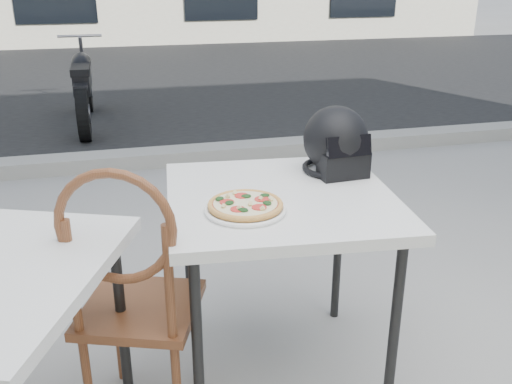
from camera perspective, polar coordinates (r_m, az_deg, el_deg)
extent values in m
cube|color=black|center=(8.87, -9.38, 11.10)|extent=(30.00, 8.00, 0.00)
cube|color=gray|center=(4.99, -5.05, 3.86)|extent=(30.00, 0.25, 0.12)
cube|color=white|center=(2.12, 2.49, -0.73)|extent=(0.91, 0.91, 0.04)
cylinder|color=black|center=(1.98, -5.85, -15.76)|extent=(0.04, 0.04, 0.75)
cylinder|color=black|center=(2.11, 13.63, -13.68)|extent=(0.04, 0.04, 0.75)
cylinder|color=black|center=(2.56, -6.76, -6.48)|extent=(0.04, 0.04, 0.75)
cylinder|color=black|center=(2.66, 8.21, -5.39)|extent=(0.04, 0.04, 0.75)
cylinder|color=white|center=(1.95, -1.06, -1.87)|extent=(0.34, 0.34, 0.01)
torus|color=white|center=(1.95, -1.07, -1.73)|extent=(0.36, 0.36, 0.01)
cylinder|color=#E0A352|center=(1.94, -1.07, -1.39)|extent=(0.27, 0.27, 0.01)
torus|color=#E0A352|center=(1.94, -1.07, -1.24)|extent=(0.28, 0.28, 0.02)
cylinder|color=#AC1315|center=(1.94, -1.07, -1.21)|extent=(0.24, 0.24, 0.00)
cylinder|color=beige|center=(1.94, -1.07, -1.14)|extent=(0.23, 0.23, 0.00)
cylinder|color=red|center=(1.96, 0.57, -0.71)|extent=(0.05, 0.05, 0.00)
cylinder|color=red|center=(2.00, -1.44, -0.36)|extent=(0.05, 0.05, 0.00)
cylinder|color=red|center=(1.94, -2.93, -1.01)|extent=(0.05, 0.05, 0.00)
cylinder|color=red|center=(1.88, -1.83, -1.72)|extent=(0.05, 0.05, 0.00)
cylinder|color=red|center=(1.90, 0.32, -1.53)|extent=(0.05, 0.05, 0.00)
ellipsoid|color=#153A15|center=(1.99, -0.99, -0.41)|extent=(0.04, 0.03, 0.01)
ellipsoid|color=#153A15|center=(1.93, -2.68, -1.08)|extent=(0.05, 0.05, 0.01)
ellipsoid|color=#153A15|center=(1.93, 1.12, -1.10)|extent=(0.03, 0.04, 0.01)
ellipsoid|color=#153A15|center=(1.87, -1.31, -1.79)|extent=(0.05, 0.04, 0.01)
ellipsoid|color=#153A15|center=(1.99, 0.86, -0.34)|extent=(0.04, 0.04, 0.01)
ellipsoid|color=#153A15|center=(1.97, -3.66, -0.68)|extent=(0.04, 0.05, 0.01)
cylinder|color=beige|center=(1.91, -0.58, -1.18)|extent=(0.02, 0.02, 0.02)
cylinder|color=beige|center=(1.98, -2.85, -0.41)|extent=(0.02, 0.02, 0.02)
cylinder|color=beige|center=(1.96, 0.49, -0.62)|extent=(0.02, 0.02, 0.02)
cylinder|color=beige|center=(2.01, -2.14, -0.07)|extent=(0.02, 0.02, 0.02)
cylinder|color=beige|center=(1.88, 0.65, -1.64)|extent=(0.02, 0.02, 0.02)
cylinder|color=beige|center=(1.90, -3.26, -1.40)|extent=(0.02, 0.02, 0.02)
cylinder|color=beige|center=(1.95, 1.53, -0.71)|extent=(0.02, 0.02, 0.02)
cylinder|color=beige|center=(1.88, -1.69, -1.60)|extent=(0.02, 0.02, 0.02)
ellipsoid|color=black|center=(2.33, 7.97, 5.25)|extent=(0.28, 0.29, 0.27)
cube|color=black|center=(2.28, 8.75, 2.71)|extent=(0.20, 0.11, 0.11)
torus|color=black|center=(2.36, 7.82, 2.44)|extent=(0.28, 0.28, 0.02)
cube|color=black|center=(2.23, 9.28, 4.54)|extent=(0.19, 0.05, 0.08)
cube|color=brown|center=(2.10, -11.42, -11.35)|extent=(0.51, 0.51, 0.03)
cylinder|color=brown|center=(2.32, -6.00, -14.32)|extent=(0.04, 0.04, 0.43)
cylinder|color=brown|center=(2.40, -13.59, -13.53)|extent=(0.04, 0.04, 0.43)
cylinder|color=brown|center=(1.82, -8.65, -9.15)|extent=(0.04, 0.04, 0.41)
cylinder|color=brown|center=(1.92, -17.88, -8.29)|extent=(0.04, 0.04, 0.41)
torus|color=brown|center=(1.78, -13.91, -3.52)|extent=(0.37, 0.16, 0.39)
cylinder|color=black|center=(2.13, -13.18, -13.36)|extent=(0.05, 0.05, 0.74)
cylinder|color=black|center=(6.96, -16.62, 9.90)|extent=(0.11, 0.54, 0.54)
cylinder|color=slate|center=(6.96, -16.62, 9.90)|extent=(0.13, 0.18, 0.18)
cylinder|color=black|center=(5.74, -16.88, 7.52)|extent=(0.11, 0.54, 0.54)
cylinder|color=slate|center=(5.74, -16.88, 7.52)|extent=(0.13, 0.18, 0.18)
cube|color=black|center=(6.30, -16.96, 10.80)|extent=(0.16, 0.94, 0.20)
ellipsoid|color=black|center=(6.41, -17.07, 12.34)|extent=(0.20, 0.37, 0.20)
cube|color=black|center=(6.02, -17.17, 11.60)|extent=(0.18, 0.45, 0.07)
cylinder|color=slate|center=(6.84, -16.89, 12.12)|extent=(0.04, 0.29, 0.64)
cylinder|color=slate|center=(6.69, -17.22, 14.69)|extent=(0.46, 0.03, 0.03)
cube|color=black|center=(5.70, -17.15, 9.99)|extent=(0.13, 0.20, 0.04)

